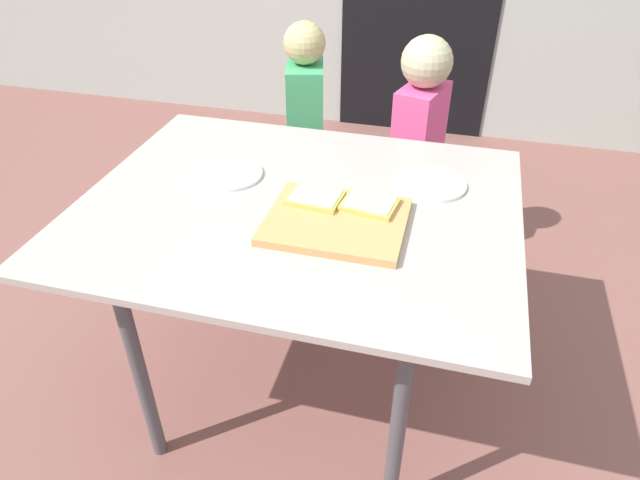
{
  "coord_description": "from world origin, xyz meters",
  "views": [
    {
      "loc": [
        0.39,
        -1.23,
        1.53
      ],
      "look_at": [
        0.06,
        0.0,
        0.62
      ],
      "focal_mm": 31.6,
      "sensor_mm": 36.0,
      "label": 1
    }
  ],
  "objects_px": {
    "child_left": "(306,130)",
    "child_right": "(418,139)",
    "pizza_slice_far_right": "(370,204)",
    "plate_white_right": "(431,184)",
    "cutting_board": "(336,221)",
    "plate_white_left": "(228,174)",
    "pizza_slice_far_left": "(315,197)",
    "dining_table": "(298,227)"
  },
  "relations": [
    {
      "from": "pizza_slice_far_right",
      "to": "plate_white_right",
      "type": "xyz_separation_m",
      "value": [
        0.14,
        0.19,
        -0.02
      ]
    },
    {
      "from": "cutting_board",
      "to": "pizza_slice_far_left",
      "type": "height_order",
      "value": "pizza_slice_far_left"
    },
    {
      "from": "plate_white_left",
      "to": "child_left",
      "type": "height_order",
      "value": "child_left"
    },
    {
      "from": "plate_white_left",
      "to": "child_right",
      "type": "height_order",
      "value": "child_right"
    },
    {
      "from": "pizza_slice_far_right",
      "to": "child_left",
      "type": "height_order",
      "value": "child_left"
    },
    {
      "from": "cutting_board",
      "to": "plate_white_left",
      "type": "xyz_separation_m",
      "value": [
        -0.36,
        0.17,
        -0.01
      ]
    },
    {
      "from": "pizza_slice_far_left",
      "to": "child_left",
      "type": "distance_m",
      "value": 0.89
    },
    {
      "from": "pizza_slice_far_left",
      "to": "plate_white_left",
      "type": "xyz_separation_m",
      "value": [
        -0.29,
        0.1,
        -0.02
      ]
    },
    {
      "from": "child_left",
      "to": "child_right",
      "type": "relative_size",
      "value": 1.02
    },
    {
      "from": "pizza_slice_far_left",
      "to": "plate_white_right",
      "type": "bearing_deg",
      "value": 34.02
    },
    {
      "from": "child_right",
      "to": "dining_table",
      "type": "bearing_deg",
      "value": -106.06
    },
    {
      "from": "pizza_slice_far_right",
      "to": "pizza_slice_far_left",
      "type": "relative_size",
      "value": 1.03
    },
    {
      "from": "child_left",
      "to": "cutting_board",
      "type": "bearing_deg",
      "value": -69.32
    },
    {
      "from": "plate_white_left",
      "to": "child_right",
      "type": "relative_size",
      "value": 0.2
    },
    {
      "from": "pizza_slice_far_left",
      "to": "child_right",
      "type": "distance_m",
      "value": 0.89
    },
    {
      "from": "dining_table",
      "to": "pizza_slice_far_left",
      "type": "xyz_separation_m",
      "value": [
        0.05,
        -0.01,
        0.1
      ]
    },
    {
      "from": "pizza_slice_far_right",
      "to": "dining_table",
      "type": "bearing_deg",
      "value": 179.82
    },
    {
      "from": "dining_table",
      "to": "child_left",
      "type": "xyz_separation_m",
      "value": [
        -0.22,
        0.82,
        -0.1
      ]
    },
    {
      "from": "child_right",
      "to": "plate_white_left",
      "type": "bearing_deg",
      "value": -122.81
    },
    {
      "from": "plate_white_left",
      "to": "pizza_slice_far_left",
      "type": "bearing_deg",
      "value": -19.11
    },
    {
      "from": "dining_table",
      "to": "pizza_slice_far_left",
      "type": "height_order",
      "value": "pizza_slice_far_left"
    },
    {
      "from": "child_left",
      "to": "child_right",
      "type": "bearing_deg",
      "value": 1.87
    },
    {
      "from": "pizza_slice_far_right",
      "to": "child_right",
      "type": "relative_size",
      "value": 0.16
    },
    {
      "from": "pizza_slice_far_right",
      "to": "pizza_slice_far_left",
      "type": "xyz_separation_m",
      "value": [
        -0.14,
        -0.0,
        0.0
      ]
    },
    {
      "from": "cutting_board",
      "to": "child_left",
      "type": "height_order",
      "value": "child_left"
    },
    {
      "from": "dining_table",
      "to": "plate_white_left",
      "type": "distance_m",
      "value": 0.27
    },
    {
      "from": "cutting_board",
      "to": "child_left",
      "type": "distance_m",
      "value": 0.98
    },
    {
      "from": "plate_white_left",
      "to": "child_right",
      "type": "distance_m",
      "value": 0.9
    },
    {
      "from": "cutting_board",
      "to": "pizza_slice_far_right",
      "type": "relative_size",
      "value": 2.3
    },
    {
      "from": "plate_white_right",
      "to": "cutting_board",
      "type": "bearing_deg",
      "value": -129.07
    },
    {
      "from": "cutting_board",
      "to": "pizza_slice_far_left",
      "type": "xyz_separation_m",
      "value": [
        -0.07,
        0.07,
        0.02
      ]
    },
    {
      "from": "child_right",
      "to": "plate_white_right",
      "type": "bearing_deg",
      "value": -81.77
    },
    {
      "from": "pizza_slice_far_left",
      "to": "cutting_board",
      "type": "bearing_deg",
      "value": -43.49
    },
    {
      "from": "dining_table",
      "to": "pizza_slice_far_left",
      "type": "relative_size",
      "value": 7.96
    },
    {
      "from": "dining_table",
      "to": "cutting_board",
      "type": "relative_size",
      "value": 3.36
    },
    {
      "from": "cutting_board",
      "to": "plate_white_left",
      "type": "bearing_deg",
      "value": 154.93
    },
    {
      "from": "dining_table",
      "to": "plate_white_left",
      "type": "relative_size",
      "value": 5.89
    },
    {
      "from": "pizza_slice_far_right",
      "to": "child_left",
      "type": "relative_size",
      "value": 0.15
    },
    {
      "from": "cutting_board",
      "to": "child_left",
      "type": "bearing_deg",
      "value": 110.68
    },
    {
      "from": "child_left",
      "to": "child_right",
      "type": "distance_m",
      "value": 0.46
    },
    {
      "from": "plate_white_right",
      "to": "child_left",
      "type": "relative_size",
      "value": 0.2
    },
    {
      "from": "child_right",
      "to": "cutting_board",
      "type": "bearing_deg",
      "value": -97.37
    }
  ]
}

